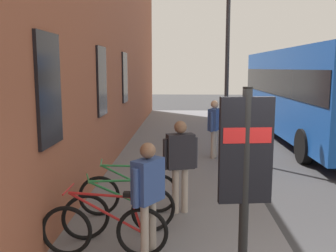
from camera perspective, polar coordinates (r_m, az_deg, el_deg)
ground at (r=10.02m, az=17.27°, el=-7.35°), size 60.00×60.00×0.00m
sidewalk_pavement at (r=11.61m, az=1.41°, el=-4.47°), size 24.00×3.50×0.12m
station_facade at (r=12.54m, az=-8.12°, el=13.44°), size 22.00×0.65×7.53m
bicycle_by_door at (r=5.46m, az=-9.47°, el=-15.10°), size 0.48×1.77×0.97m
bicycle_mid_rack at (r=6.05m, az=-7.07°, el=-12.62°), size 0.69×1.70×0.97m
bicycle_leaning_wall at (r=6.87m, az=-5.78°, el=-9.98°), size 0.49×1.76×0.97m
transit_info_sign at (r=3.99m, az=11.54°, el=-5.77°), size 0.15×0.56×2.40m
city_bus at (r=14.86m, az=20.34°, el=5.13°), size 10.54×2.78×3.35m
pedestrian_crossing_street at (r=5.21m, az=-3.00°, el=-9.27°), size 0.53×0.45×1.60m
pedestrian_near_bus at (r=6.74m, az=1.86°, el=-4.71°), size 0.36×0.61×1.67m
pedestrian_by_facade at (r=10.95m, az=6.97°, el=0.43°), size 0.59×0.41×1.67m
street_lamp at (r=11.41m, az=8.88°, el=10.11°), size 0.28×0.28×4.83m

